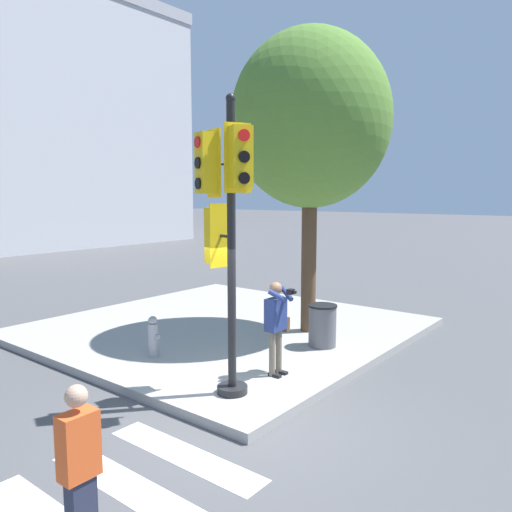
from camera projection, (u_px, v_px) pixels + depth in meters
ground_plane at (243, 422)px, 7.38m from camera, size 160.00×160.00×0.00m
sidewalk_corner at (224, 328)px, 12.25m from camera, size 8.00×8.00×0.16m
traffic_signal_pole at (225, 219)px, 7.64m from camera, size 0.83×1.12×4.69m
person_photographer at (277, 319)px, 8.76m from camera, size 0.58×0.54×1.67m
pedestrian_distant at (80, 471)px, 4.42m from camera, size 0.34×0.20×1.70m
street_tree at (311, 121)px, 11.14m from camera, size 3.59×3.59×6.82m
fire_hydrant at (153, 336)px, 9.84m from camera, size 0.20×0.26×0.81m
trash_bin at (322, 325)px, 10.47m from camera, size 0.61×0.61×0.89m
building_right at (34, 124)px, 33.96m from camera, size 17.46×13.21×16.20m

